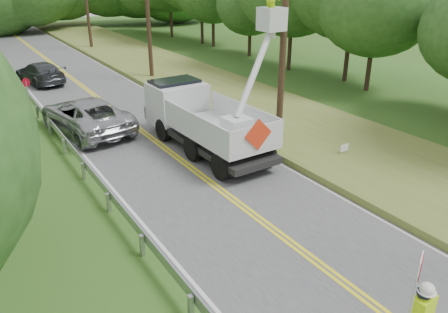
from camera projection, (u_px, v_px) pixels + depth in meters
ground at (342, 282)px, 11.92m from camera, size 140.00×140.00×0.00m
road at (142, 131)px, 22.77m from camera, size 7.20×96.00×0.03m
guardrail at (56, 130)px, 21.28m from camera, size 0.18×48.00×0.77m
utility_poles at (195, 14)px, 25.45m from camera, size 1.60×43.30×10.00m
tall_grass_verge at (253, 106)px, 26.19m from camera, size 7.00×96.00×0.30m
bucket_truck at (199, 110)px, 20.56m from camera, size 4.57×7.81×7.43m
suv_silver at (86, 115)px, 22.30m from camera, size 3.76×6.66×1.75m
suv_darkgrey at (40, 73)px, 31.62m from camera, size 3.01×5.47×1.50m
stop_sign_permanent at (28, 93)px, 23.51m from camera, size 0.47×0.26×2.42m
yard_sign at (344, 149)px, 19.30m from camera, size 0.47×0.04×0.68m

